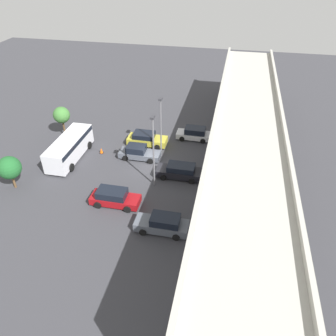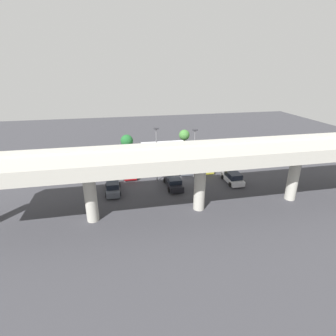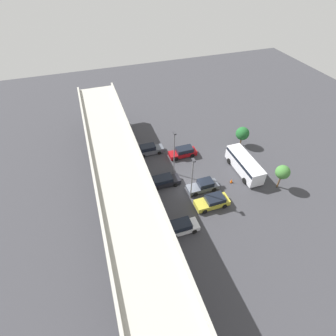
% 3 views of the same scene
% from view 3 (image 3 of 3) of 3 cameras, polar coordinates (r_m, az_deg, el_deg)
% --- Properties ---
extents(ground_plane, '(102.60, 102.60, 0.00)m').
position_cam_3_polar(ground_plane, '(40.03, 4.62, -4.02)').
color(ground_plane, '#38383D').
extents(highway_overpass, '(49.17, 6.59, 7.37)m').
position_cam_3_polar(highway_overpass, '(34.07, -10.53, -0.86)').
color(highway_overpass, '#ADAAA0').
rests_on(highway_overpass, ground_plane).
extents(parked_car_0, '(2.07, 4.32, 1.59)m').
position_cam_3_polar(parked_car_0, '(34.30, 3.00, -12.66)').
color(parked_car_0, silver).
rests_on(parked_car_0, ground_plane).
extents(parked_car_1, '(2.25, 4.86, 1.57)m').
position_cam_3_polar(parked_car_1, '(37.41, 9.70, -7.21)').
color(parked_car_1, gold).
rests_on(parked_car_1, ground_plane).
extents(parked_car_2, '(2.06, 4.79, 1.59)m').
position_cam_3_polar(parked_car_2, '(39.35, 7.72, -3.84)').
color(parked_car_2, '#515660').
rests_on(parked_car_2, ground_plane).
extents(parked_car_3, '(2.07, 4.90, 1.55)m').
position_cam_3_polar(parked_car_3, '(39.64, -0.97, -2.89)').
color(parked_car_3, black).
rests_on(parked_car_3, ground_plane).
extents(parked_car_4, '(2.05, 4.73, 1.62)m').
position_cam_3_polar(parked_car_4, '(44.97, 3.32, 3.49)').
color(parked_car_4, maroon).
rests_on(parked_car_4, ground_plane).
extents(parked_car_5, '(1.97, 4.71, 1.65)m').
position_cam_3_polar(parked_car_5, '(45.57, -4.09, 4.03)').
color(parked_car_5, '#515660').
rests_on(parked_car_5, ground_plane).
extents(shuttle_bus, '(7.93, 2.76, 2.55)m').
position_cam_3_polar(shuttle_bus, '(43.13, 16.33, 0.89)').
color(shuttle_bus, silver).
rests_on(shuttle_bus, ground_plane).
extents(lamp_post_near_aisle, '(0.70, 0.35, 7.86)m').
position_cam_3_polar(lamp_post_near_aisle, '(38.98, 1.36, 3.78)').
color(lamp_post_near_aisle, slate).
rests_on(lamp_post_near_aisle, ground_plane).
extents(lamp_post_mid_lot, '(0.70, 0.35, 7.27)m').
position_cam_3_polar(lamp_post_mid_lot, '(35.39, 5.29, -1.83)').
color(lamp_post_mid_lot, slate).
rests_on(lamp_post_mid_lot, ground_plane).
extents(tree_front_left, '(2.08, 2.08, 4.05)m').
position_cam_3_polar(tree_front_left, '(41.27, 23.69, -0.85)').
color(tree_front_left, brown).
rests_on(tree_front_left, ground_plane).
extents(tree_front_right, '(2.34, 2.34, 3.62)m').
position_cam_3_polar(tree_front_right, '(48.25, 15.90, 7.22)').
color(tree_front_right, brown).
rests_on(tree_front_right, ground_plane).
extents(traffic_cone, '(0.44, 0.44, 0.70)m').
position_cam_3_polar(traffic_cone, '(41.44, 13.65, -2.75)').
color(traffic_cone, black).
rests_on(traffic_cone, ground_plane).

